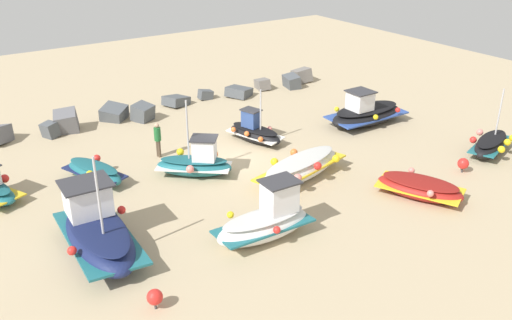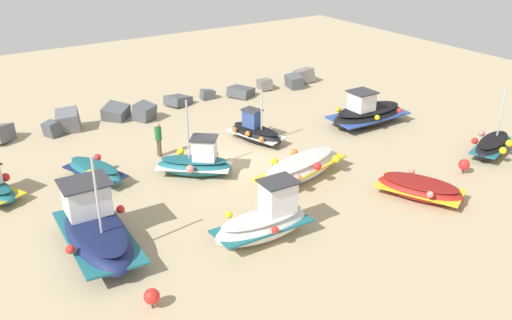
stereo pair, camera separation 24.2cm
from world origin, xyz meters
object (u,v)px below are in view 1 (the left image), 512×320
object	(u,v)px
fishing_boat_4	(98,231)
fishing_boat_5	(420,188)
fishing_boat_6	(491,144)
mooring_buoy_0	(155,297)
mooring_buoy_1	(463,164)
fishing_boat_0	(366,113)
fishing_boat_3	(300,168)
fishing_boat_1	(254,132)
fishing_boat_2	(94,172)
fishing_boat_8	(266,221)
fishing_boat_7	(196,163)
person_walking	(158,138)

from	to	relation	value
fishing_boat_4	fishing_boat_5	xyz separation A→B (m)	(12.22, -3.52, -0.36)
fishing_boat_6	mooring_buoy_0	xyz separation A→B (m)	(-18.20, -1.49, -0.03)
mooring_buoy_1	fishing_boat_5	bearing A→B (deg)	-172.13
fishing_boat_4	fishing_boat_5	distance (m)	12.72
fishing_boat_0	fishing_boat_5	bearing A→B (deg)	60.97
mooring_buoy_0	mooring_buoy_1	distance (m)	15.32
fishing_boat_3	fishing_boat_1	bearing A→B (deg)	-111.55
fishing_boat_4	fishing_boat_2	bearing A→B (deg)	-14.91
fishing_boat_5	fishing_boat_6	world-z (taller)	fishing_boat_6
fishing_boat_6	mooring_buoy_0	world-z (taller)	fishing_boat_6
fishing_boat_8	mooring_buoy_1	size ratio (longest dim) A/B	5.47
fishing_boat_5	fishing_boat_8	bearing A→B (deg)	-123.58
fishing_boat_5	fishing_boat_7	distance (m)	9.57
fishing_boat_5	fishing_boat_7	world-z (taller)	fishing_boat_7
fishing_boat_6	fishing_boat_7	xyz separation A→B (m)	(-12.91, 5.80, 0.13)
fishing_boat_8	fishing_boat_5	bearing A→B (deg)	-6.24
fishing_boat_0	fishing_boat_8	size ratio (longest dim) A/B	1.25
fishing_boat_4	mooring_buoy_0	bearing A→B (deg)	-172.80
fishing_boat_6	mooring_buoy_1	bearing A→B (deg)	-6.02
fishing_boat_3	fishing_boat_4	bearing A→B (deg)	-10.22
fishing_boat_2	mooring_buoy_0	xyz separation A→B (m)	(-1.34, -9.14, -0.03)
fishing_boat_5	fishing_boat_4	bearing A→B (deg)	-131.56
fishing_boat_3	mooring_buoy_1	distance (m)	7.32
fishing_boat_3	fishing_boat_7	world-z (taller)	fishing_boat_7
fishing_boat_1	mooring_buoy_1	world-z (taller)	fishing_boat_1
fishing_boat_6	fishing_boat_3	bearing A→B (deg)	-35.97
person_walking	mooring_buoy_0	size ratio (longest dim) A/B	2.54
fishing_boat_4	fishing_boat_6	xyz separation A→B (m)	(18.51, -2.41, -0.31)
fishing_boat_5	fishing_boat_1	bearing A→B (deg)	169.79
fishing_boat_1	fishing_boat_4	bearing A→B (deg)	100.77
fishing_boat_1	fishing_boat_5	size ratio (longest dim) A/B	0.87
fishing_boat_8	person_walking	size ratio (longest dim) A/B	2.21
fishing_boat_0	mooring_buoy_0	size ratio (longest dim) A/B	7.05
fishing_boat_7	mooring_buoy_0	bearing A→B (deg)	-86.76
fishing_boat_1	fishing_boat_5	world-z (taller)	fishing_boat_1
fishing_boat_0	fishing_boat_6	xyz separation A→B (m)	(2.22, -6.23, -0.17)
fishing_boat_3	fishing_boat_4	world-z (taller)	fishing_boat_4
fishing_boat_5	person_walking	xyz separation A→B (m)	(-7.15, 9.63, 0.57)
fishing_boat_0	mooring_buoy_0	xyz separation A→B (m)	(-15.98, -7.72, -0.20)
person_walking	mooring_buoy_1	size ratio (longest dim) A/B	2.48
fishing_boat_3	fishing_boat_8	bearing A→B (deg)	24.15
mooring_buoy_0	mooring_buoy_1	xyz separation A→B (m)	(15.29, 0.86, 0.01)
fishing_boat_0	fishing_boat_7	xyz separation A→B (m)	(-10.70, -0.43, -0.04)
fishing_boat_0	fishing_boat_6	world-z (taller)	fishing_boat_6
fishing_boat_4	mooring_buoy_0	distance (m)	3.93
fishing_boat_3	fishing_boat_8	size ratio (longest dim) A/B	1.35
fishing_boat_1	person_walking	size ratio (longest dim) A/B	1.96
fishing_boat_5	fishing_boat_6	distance (m)	6.39
mooring_buoy_1	fishing_boat_8	bearing A→B (deg)	177.13
fishing_boat_2	fishing_boat_5	world-z (taller)	fishing_boat_2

